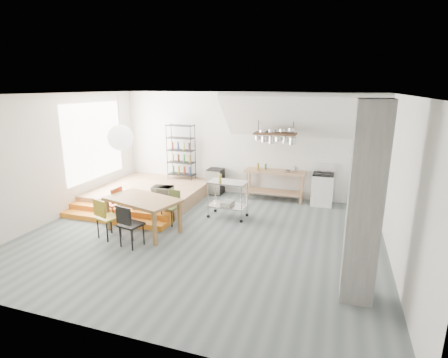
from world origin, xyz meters
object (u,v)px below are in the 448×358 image
(mini_fridge, at_px, (216,181))
(stove, at_px, (322,189))
(rolling_cart, at_px, (228,194))
(dining_table, at_px, (143,202))

(mini_fridge, bearing_deg, stove, -0.76)
(rolling_cart, xyz_separation_m, mini_fridge, (-1.02, 1.90, -0.23))
(dining_table, height_order, mini_fridge, dining_table)
(stove, distance_m, rolling_cart, 2.96)
(dining_table, bearing_deg, rolling_cart, 58.17)
(stove, height_order, mini_fridge, stove)
(dining_table, xyz_separation_m, rolling_cart, (1.63, 1.50, -0.10))
(rolling_cart, distance_m, mini_fridge, 2.17)
(dining_table, relative_size, mini_fridge, 2.36)
(stove, relative_size, dining_table, 0.61)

